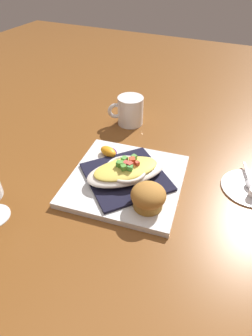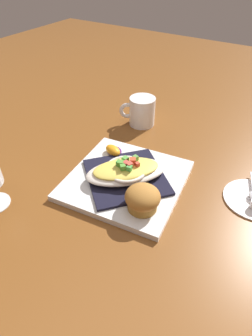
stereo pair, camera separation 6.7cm
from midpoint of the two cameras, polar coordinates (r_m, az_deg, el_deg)
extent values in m
plane|color=brown|center=(0.70, -2.74, -3.01)|extent=(2.60, 2.60, 0.00)
cube|color=white|center=(0.69, -2.76, -2.53)|extent=(0.29, 0.29, 0.02)
cube|color=black|center=(0.68, -2.79, -1.84)|extent=(0.25, 0.25, 0.01)
ellipsoid|color=white|center=(0.67, -2.83, -0.86)|extent=(0.20, 0.20, 0.02)
torus|color=white|center=(0.67, -2.85, -0.31)|extent=(0.14, 0.14, 0.01)
ellipsoid|color=#E5CE52|center=(0.67, -2.86, -0.22)|extent=(0.17, 0.17, 0.01)
cube|color=green|center=(0.66, -3.22, 0.87)|extent=(0.02, 0.02, 0.01)
cube|color=#509B36|center=(0.65, -3.81, 0.12)|extent=(0.02, 0.02, 0.01)
cube|color=green|center=(0.65, -2.09, -0.07)|extent=(0.01, 0.01, 0.01)
cube|color=#C9473C|center=(0.66, -3.14, 0.73)|extent=(0.02, 0.02, 0.01)
cube|color=#D44C3B|center=(0.66, -2.04, 0.69)|extent=(0.02, 0.02, 0.01)
cube|color=#569540|center=(0.68, -1.19, 2.04)|extent=(0.01, 0.01, 0.01)
cube|color=#529B37|center=(0.66, -4.01, 0.70)|extent=(0.02, 0.02, 0.01)
cube|color=green|center=(0.66, -4.27, 0.77)|extent=(0.01, 0.01, 0.01)
cube|color=#CA4834|center=(0.66, -0.62, 0.84)|extent=(0.01, 0.01, 0.01)
cube|color=#56A440|center=(0.67, -3.17, 1.61)|extent=(0.01, 0.01, 0.01)
cube|color=#D24A29|center=(0.67, -1.63, 1.39)|extent=(0.02, 0.02, 0.01)
cylinder|color=#A4742E|center=(0.61, 1.29, -7.00)|extent=(0.06, 0.06, 0.02)
ellipsoid|color=#AA702F|center=(0.60, 1.32, -5.59)|extent=(0.08, 0.08, 0.05)
ellipsoid|color=#4C0F23|center=(0.59, 1.33, -4.88)|extent=(0.03, 0.03, 0.01)
ellipsoid|color=#4B1C64|center=(0.77, -5.77, 3.10)|extent=(0.06, 0.06, 0.01)
ellipsoid|color=orange|center=(0.75, -6.11, 3.22)|extent=(0.06, 0.04, 0.02)
cylinder|color=white|center=(0.91, -1.26, 11.34)|extent=(0.08, 0.08, 0.09)
torus|color=white|center=(0.90, -4.22, 11.28)|extent=(0.05, 0.04, 0.05)
cylinder|color=#4C2D14|center=(0.91, -1.24, 10.26)|extent=(0.07, 0.07, 0.05)
cylinder|color=white|center=(0.73, 21.23, -3.70)|extent=(0.13, 0.13, 0.01)
ellipsoid|color=silver|center=(0.72, 21.38, -3.20)|extent=(0.03, 0.04, 0.01)
cube|color=silver|center=(0.76, 20.78, -0.70)|extent=(0.03, 0.07, 0.00)
camera|label=1|loc=(0.03, -92.86, -2.34)|focal=30.44mm
camera|label=2|loc=(0.03, 87.14, 2.34)|focal=30.44mm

